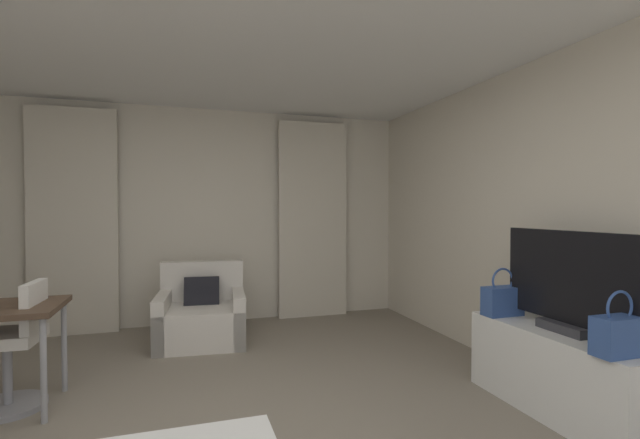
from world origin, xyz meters
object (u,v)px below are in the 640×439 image
at_px(tv_flatscreen, 569,284).
at_px(handbag_secondary, 619,334).
at_px(armchair, 202,316).
at_px(handbag_primary, 502,300).
at_px(desk_chair, 14,353).
at_px(tv_console, 563,372).

distance_m(tv_flatscreen, handbag_secondary, 0.51).
bearing_deg(armchair, handbag_primary, -41.64).
bearing_deg(handbag_primary, desk_chair, 167.98).
bearing_deg(tv_console, handbag_primary, 102.09).
bearing_deg(handbag_primary, armchair, 138.36).
bearing_deg(handbag_primary, tv_console, -77.91).
distance_m(armchair, desk_chair, 1.77).
height_order(tv_flatscreen, handbag_secondary, tv_flatscreen).
bearing_deg(tv_console, handbag_secondary, -104.23).
bearing_deg(handbag_secondary, tv_flatscreen, 74.67).
bearing_deg(desk_chair, armchair, 42.09).
height_order(tv_flatscreen, handbag_primary, tv_flatscreen).
height_order(armchair, desk_chair, desk_chair).
distance_m(desk_chair, handbag_primary, 3.56).
relative_size(armchair, desk_chair, 1.07).
height_order(desk_chair, handbag_primary, handbag_primary).
bearing_deg(tv_flatscreen, tv_console, 90.00).
distance_m(armchair, handbag_primary, 2.93).
xyz_separation_m(armchair, desk_chair, (-1.31, -1.18, 0.13)).
bearing_deg(handbag_primary, tv_flatscreen, -78.75).
height_order(desk_chair, handbag_secondary, handbag_secondary).
relative_size(armchair, tv_console, 0.73).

